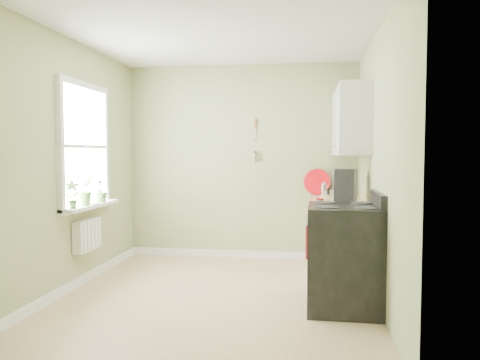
# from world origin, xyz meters

# --- Properties ---
(floor) EXTENTS (3.20, 3.60, 0.02)m
(floor) POSITION_xyz_m (0.00, 0.00, -0.01)
(floor) COLOR tan
(floor) RESTS_ON ground
(ceiling) EXTENTS (3.20, 3.60, 0.02)m
(ceiling) POSITION_xyz_m (0.00, 0.00, 2.71)
(ceiling) COLOR white
(ceiling) RESTS_ON wall_back
(wall_back) EXTENTS (3.20, 0.02, 2.70)m
(wall_back) POSITION_xyz_m (0.00, 1.81, 1.35)
(wall_back) COLOR #9DA671
(wall_back) RESTS_ON floor
(wall_left) EXTENTS (0.02, 3.60, 2.70)m
(wall_left) POSITION_xyz_m (-1.61, 0.00, 1.35)
(wall_left) COLOR #9DA671
(wall_left) RESTS_ON floor
(wall_right) EXTENTS (0.02, 3.60, 2.70)m
(wall_right) POSITION_xyz_m (1.61, 0.00, 1.35)
(wall_right) COLOR #9DA671
(wall_right) RESTS_ON floor
(base_cabinets) EXTENTS (0.60, 1.60, 0.87)m
(base_cabinets) POSITION_xyz_m (1.30, 1.00, 0.43)
(base_cabinets) COLOR white
(base_cabinets) RESTS_ON floor
(countertop) EXTENTS (0.64, 1.60, 0.04)m
(countertop) POSITION_xyz_m (1.29, 1.00, 0.89)
(countertop) COLOR #D7B683
(countertop) RESTS_ON base_cabinets
(upper_cabinets) EXTENTS (0.35, 1.40, 0.80)m
(upper_cabinets) POSITION_xyz_m (1.43, 1.10, 1.85)
(upper_cabinets) COLOR white
(upper_cabinets) RESTS_ON wall_right
(window) EXTENTS (0.06, 1.14, 1.44)m
(window) POSITION_xyz_m (-1.58, 0.30, 1.55)
(window) COLOR white
(window) RESTS_ON wall_left
(window_sill) EXTENTS (0.18, 1.14, 0.04)m
(window_sill) POSITION_xyz_m (-1.51, 0.30, 0.88)
(window_sill) COLOR white
(window_sill) RESTS_ON wall_left
(radiator) EXTENTS (0.12, 0.50, 0.35)m
(radiator) POSITION_xyz_m (-1.54, 0.25, 0.55)
(radiator) COLOR white
(radiator) RESTS_ON wall_left
(wall_utensils) EXTENTS (0.02, 0.14, 0.58)m
(wall_utensils) POSITION_xyz_m (0.20, 1.78, 1.56)
(wall_utensils) COLOR #D7B683
(wall_utensils) RESTS_ON wall_back
(stove) EXTENTS (0.72, 0.81, 1.11)m
(stove) POSITION_xyz_m (1.28, -0.19, 0.50)
(stove) COLOR black
(stove) RESTS_ON floor
(stand_mixer) EXTENTS (0.22, 0.33, 0.37)m
(stand_mixer) POSITION_xyz_m (1.33, 1.74, 1.07)
(stand_mixer) COLOR #B2B2B7
(stand_mixer) RESTS_ON countertop
(kettle) EXTENTS (0.18, 0.10, 0.18)m
(kettle) POSITION_xyz_m (1.15, 1.72, 1.00)
(kettle) COLOR silver
(kettle) RESTS_ON countertop
(coffee_maker) EXTENTS (0.28, 0.29, 0.39)m
(coffee_maker) POSITION_xyz_m (1.35, 0.69, 1.09)
(coffee_maker) COLOR black
(coffee_maker) RESTS_ON countertop
(red_tray) EXTENTS (0.36, 0.12, 0.35)m
(red_tray) POSITION_xyz_m (1.05, 1.72, 1.09)
(red_tray) COLOR #A3050E
(red_tray) RESTS_ON countertop
(jar) EXTENTS (0.08, 0.08, 0.09)m
(jar) POSITION_xyz_m (1.05, 0.30, 0.95)
(jar) COLOR #BFB69B
(jar) RESTS_ON countertop
(plant_a) EXTENTS (0.19, 0.18, 0.30)m
(plant_a) POSITION_xyz_m (-1.50, -0.15, 1.05)
(plant_a) COLOR #3D6928
(plant_a) RESTS_ON window_sill
(plant_b) EXTENTS (0.18, 0.21, 0.34)m
(plant_b) POSITION_xyz_m (-1.50, 0.15, 1.07)
(plant_b) COLOR #3D6928
(plant_b) RESTS_ON window_sill
(plant_c) EXTENTS (0.15, 0.15, 0.27)m
(plant_c) POSITION_xyz_m (-1.50, 0.54, 1.04)
(plant_c) COLOR #3D6928
(plant_c) RESTS_ON window_sill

